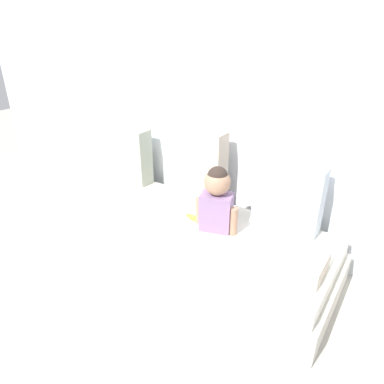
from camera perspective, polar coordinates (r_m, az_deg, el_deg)
The scene contains 9 objects.
ground_plane at distance 2.83m, azimuth -3.11°, elevation -10.03°, with size 12.00×12.00×0.00m, color #B2ADA3.
back_wall at distance 2.79m, azimuth 3.37°, elevation 16.56°, with size 5.65×0.10×2.41m, color silver.
couch at distance 2.73m, azimuth -3.19°, elevation -7.12°, with size 2.45×0.85×0.35m.
throw_pillow_left at distance 3.22m, azimuth -10.86°, elevation 6.17°, with size 0.51×0.16×0.49m, color #99A393.
throw_pillow_center at distance 2.75m, azimuth 0.62°, elevation 4.30°, with size 0.49×0.16×0.60m, color #C1B29E.
throw_pillow_right at distance 2.48m, azimuth 15.50°, elevation -0.68°, with size 0.46×0.16×0.48m, color #B2BCC6.
toddler at distance 2.37m, azimuth 4.08°, elevation -0.95°, with size 0.33×0.20×0.47m.
banana at distance 2.56m, azimuth 0.47°, elevation -4.32°, with size 0.17×0.04×0.04m, color yellow.
folded_blanket at distance 2.17m, azimuth 15.70°, elevation -10.56°, with size 0.40×0.28×0.12m, color beige.
Camera 1 is at (1.39, -1.81, 1.66)m, focal length 32.55 mm.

